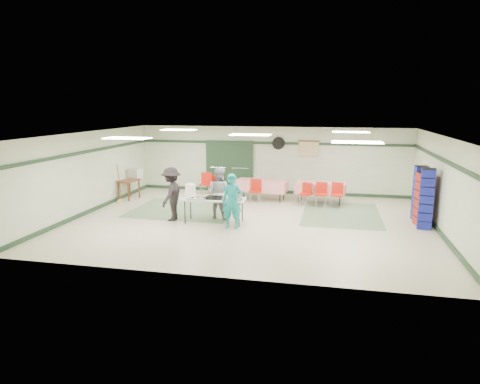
% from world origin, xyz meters
% --- Properties ---
extents(floor, '(11.00, 11.00, 0.00)m').
position_xyz_m(floor, '(0.00, 0.00, 0.00)').
color(floor, '#C2B59C').
rests_on(floor, ground).
extents(ceiling, '(11.00, 11.00, 0.00)m').
position_xyz_m(ceiling, '(0.00, 0.00, 2.70)').
color(ceiling, white).
rests_on(ceiling, wall_back).
extents(wall_back, '(11.00, 0.00, 11.00)m').
position_xyz_m(wall_back, '(0.00, 4.50, 1.35)').
color(wall_back, beige).
rests_on(wall_back, floor).
extents(wall_front, '(11.00, 0.00, 11.00)m').
position_xyz_m(wall_front, '(0.00, -4.50, 1.35)').
color(wall_front, beige).
rests_on(wall_front, floor).
extents(wall_left, '(0.00, 9.00, 9.00)m').
position_xyz_m(wall_left, '(-5.50, 0.00, 1.35)').
color(wall_left, beige).
rests_on(wall_left, floor).
extents(wall_right, '(0.00, 9.00, 9.00)m').
position_xyz_m(wall_right, '(5.50, 0.00, 1.35)').
color(wall_right, beige).
rests_on(wall_right, floor).
extents(trim_back, '(11.00, 0.06, 0.10)m').
position_xyz_m(trim_back, '(0.00, 4.47, 2.05)').
color(trim_back, '#1E3721').
rests_on(trim_back, wall_back).
extents(baseboard_back, '(11.00, 0.06, 0.12)m').
position_xyz_m(baseboard_back, '(0.00, 4.47, 0.06)').
color(baseboard_back, '#1E3721').
rests_on(baseboard_back, floor).
extents(trim_left, '(0.06, 9.00, 0.10)m').
position_xyz_m(trim_left, '(-5.47, 0.00, 2.05)').
color(trim_left, '#1E3721').
rests_on(trim_left, wall_back).
extents(baseboard_left, '(0.06, 9.00, 0.12)m').
position_xyz_m(baseboard_left, '(-5.47, 0.00, 0.06)').
color(baseboard_left, '#1E3721').
rests_on(baseboard_left, floor).
extents(trim_right, '(0.06, 9.00, 0.10)m').
position_xyz_m(trim_right, '(5.47, 0.00, 2.05)').
color(trim_right, '#1E3721').
rests_on(trim_right, wall_back).
extents(baseboard_right, '(0.06, 9.00, 0.12)m').
position_xyz_m(baseboard_right, '(5.47, 0.00, 0.06)').
color(baseboard_right, '#1E3721').
rests_on(baseboard_right, floor).
extents(green_patch_a, '(3.50, 3.00, 0.01)m').
position_xyz_m(green_patch_a, '(-2.50, 1.00, 0.00)').
color(green_patch_a, gray).
rests_on(green_patch_a, floor).
extents(green_patch_b, '(2.50, 3.50, 0.01)m').
position_xyz_m(green_patch_b, '(2.80, 1.50, 0.00)').
color(green_patch_b, gray).
rests_on(green_patch_b, floor).
extents(double_door_left, '(0.90, 0.06, 2.10)m').
position_xyz_m(double_door_left, '(-2.20, 4.44, 1.05)').
color(double_door_left, gray).
rests_on(double_door_left, floor).
extents(double_door_right, '(0.90, 0.06, 2.10)m').
position_xyz_m(double_door_right, '(-1.25, 4.44, 1.05)').
color(double_door_right, gray).
rests_on(double_door_right, floor).
extents(door_frame, '(2.00, 0.03, 2.15)m').
position_xyz_m(door_frame, '(-1.73, 4.42, 1.05)').
color(door_frame, '#1E3721').
rests_on(door_frame, floor).
extents(wall_fan, '(0.50, 0.10, 0.50)m').
position_xyz_m(wall_fan, '(0.30, 4.44, 2.05)').
color(wall_fan, black).
rests_on(wall_fan, wall_back).
extents(scroll_banner, '(0.80, 0.02, 0.60)m').
position_xyz_m(scroll_banner, '(1.50, 4.44, 1.85)').
color(scroll_banner, tan).
rests_on(scroll_banner, wall_back).
extents(serving_table, '(1.95, 0.87, 0.76)m').
position_xyz_m(serving_table, '(-1.04, -0.42, 0.72)').
color(serving_table, '#B6B7B2').
rests_on(serving_table, floor).
extents(sheet_tray_right, '(0.61, 0.47, 0.02)m').
position_xyz_m(sheet_tray_right, '(-0.43, -0.49, 0.77)').
color(sheet_tray_right, silver).
rests_on(sheet_tray_right, serving_table).
extents(sheet_tray_mid, '(0.57, 0.44, 0.02)m').
position_xyz_m(sheet_tray_mid, '(-1.16, -0.30, 0.77)').
color(sheet_tray_mid, silver).
rests_on(sheet_tray_mid, serving_table).
extents(sheet_tray_left, '(0.58, 0.45, 0.02)m').
position_xyz_m(sheet_tray_left, '(-1.52, -0.58, 0.77)').
color(sheet_tray_left, silver).
rests_on(sheet_tray_left, serving_table).
extents(baking_pan, '(0.51, 0.33, 0.08)m').
position_xyz_m(baking_pan, '(-1.01, -0.46, 0.80)').
color(baking_pan, black).
rests_on(baking_pan, serving_table).
extents(foam_box_stack, '(0.27, 0.25, 0.42)m').
position_xyz_m(foam_box_stack, '(-1.80, -0.39, 0.97)').
color(foam_box_stack, white).
rests_on(foam_box_stack, serving_table).
extents(volunteer_teal, '(0.61, 0.42, 1.61)m').
position_xyz_m(volunteer_teal, '(-0.36, -0.87, 0.81)').
color(volunteer_teal, teal).
rests_on(volunteer_teal, floor).
extents(volunteer_grey, '(0.94, 0.82, 1.65)m').
position_xyz_m(volunteer_grey, '(-1.04, 0.15, 0.82)').
color(volunteer_grey, gray).
rests_on(volunteer_grey, floor).
extents(volunteer_dark, '(0.66, 1.11, 1.67)m').
position_xyz_m(volunteer_dark, '(-2.42, -0.40, 0.84)').
color(volunteer_dark, black).
rests_on(volunteer_dark, floor).
extents(dining_table_a, '(1.86, 0.97, 0.77)m').
position_xyz_m(dining_table_a, '(2.05, 3.05, 0.57)').
color(dining_table_a, red).
rests_on(dining_table_a, floor).
extents(dining_table_b, '(1.99, 1.04, 0.77)m').
position_xyz_m(dining_table_b, '(-0.15, 3.05, 0.57)').
color(dining_table_b, red).
rests_on(dining_table_b, floor).
extents(chair_a, '(0.41, 0.41, 0.86)m').
position_xyz_m(chair_a, '(2.11, 2.49, 0.53)').
color(chair_a, red).
rests_on(chair_a, floor).
extents(chair_b, '(0.50, 0.50, 0.83)m').
position_xyz_m(chair_b, '(1.57, 2.48, 0.51)').
color(chair_b, red).
rests_on(chair_b, floor).
extents(chair_c, '(0.44, 0.44, 0.87)m').
position_xyz_m(chair_c, '(2.65, 2.49, 0.53)').
color(chair_c, red).
rests_on(chair_c, floor).
extents(chair_d, '(0.42, 0.42, 0.88)m').
position_xyz_m(chair_d, '(-0.28, 2.49, 0.54)').
color(chair_d, red).
rests_on(chair_d, floor).
extents(chair_loose_a, '(0.38, 0.38, 0.79)m').
position_xyz_m(chair_loose_a, '(-2.07, 3.53, 0.48)').
color(chair_loose_a, red).
rests_on(chair_loose_a, floor).
extents(chair_loose_b, '(0.46, 0.46, 0.93)m').
position_xyz_m(chair_loose_b, '(-2.42, 3.34, 0.57)').
color(chair_loose_b, red).
rests_on(chair_loose_b, floor).
extents(crate_stack_blue_a, '(0.40, 0.40, 1.72)m').
position_xyz_m(crate_stack_blue_a, '(5.15, 1.26, 0.86)').
color(crate_stack_blue_a, navy).
rests_on(crate_stack_blue_a, floor).
extents(crate_stack_red, '(0.47, 0.47, 1.60)m').
position_xyz_m(crate_stack_red, '(5.15, 0.70, 0.80)').
color(crate_stack_red, '#A72810').
rests_on(crate_stack_red, floor).
extents(crate_stack_blue_b, '(0.45, 0.45, 1.78)m').
position_xyz_m(crate_stack_blue_b, '(5.15, 0.29, 0.89)').
color(crate_stack_blue_b, navy).
rests_on(crate_stack_blue_b, floor).
extents(printer_table, '(0.68, 0.93, 0.74)m').
position_xyz_m(printer_table, '(-5.15, 2.14, 0.64)').
color(printer_table, brown).
rests_on(printer_table, floor).
extents(office_printer, '(0.50, 0.46, 0.35)m').
position_xyz_m(office_printer, '(-5.15, 2.74, 0.92)').
color(office_printer, '#B5B4B0').
rests_on(office_printer, printer_table).
extents(broom, '(0.08, 0.23, 1.40)m').
position_xyz_m(broom, '(-5.23, 1.57, 0.73)').
color(broom, brown).
rests_on(broom, floor).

